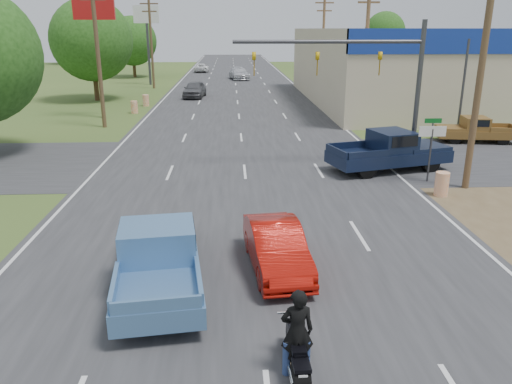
{
  "coord_description": "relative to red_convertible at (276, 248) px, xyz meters",
  "views": [
    {
      "loc": [
        -0.61,
        -7.17,
        6.58
      ],
      "look_at": [
        0.19,
        8.91,
        1.3
      ],
      "focal_mm": 35.0,
      "sensor_mm": 36.0,
      "label": 1
    }
  ],
  "objects": [
    {
      "name": "motorcycle",
      "position": [
        -0.01,
        -4.64,
        -0.22
      ],
      "size": [
        0.62,
        2.01,
        1.02
      ],
      "rotation": [
        0.0,
        0.0,
        0.03
      ],
      "color": "black",
      "rests_on": "ground"
    },
    {
      "name": "brown_pickup",
      "position": [
        13.47,
        16.28,
        0.1
      ],
      "size": [
        4.81,
        2.4,
        1.53
      ],
      "rotation": [
        0.0,
        0.0,
        1.43
      ],
      "color": "black",
      "rests_on": "ground"
    },
    {
      "name": "pole_sign_left_far",
      "position": [
        -11.11,
        50.27,
        6.5
      ],
      "size": [
        3.0,
        0.35,
        9.2
      ],
      "color": "#3F3F44",
      "rests_on": "ground"
    },
    {
      "name": "barrel_0",
      "position": [
        7.39,
        6.27,
        -0.17
      ],
      "size": [
        0.56,
        0.56,
        1.0
      ],
      "primitive_type": "cylinder",
      "color": "orange",
      "rests_on": "ground"
    },
    {
      "name": "utility_pole_5",
      "position": [
        -10.11,
        22.27,
        4.65
      ],
      "size": [
        2.0,
        0.28,
        10.0
      ],
      "color": "#4C3823",
      "rests_on": "ground"
    },
    {
      "name": "navy_pickup",
      "position": [
        6.52,
        10.32,
        0.3
      ],
      "size": [
        6.21,
        3.74,
        1.93
      ],
      "rotation": [
        0.0,
        0.0,
        -1.29
      ],
      "color": "black",
      "rests_on": "ground"
    },
    {
      "name": "cross_road",
      "position": [
        -0.61,
        12.27,
        -0.66
      ],
      "size": [
        120.0,
        10.0,
        0.02
      ],
      "primitive_type": "cube",
      "color": "#2D2D30",
      "rests_on": "ground"
    },
    {
      "name": "distant_car_white",
      "position": [
        -5.8,
        68.72,
        -0.02
      ],
      "size": [
        2.18,
        4.68,
        1.3
      ],
      "primitive_type": "imported",
      "rotation": [
        0.0,
        0.0,
        3.14
      ],
      "color": "white",
      "rests_on": "ground"
    },
    {
      "name": "distant_car_silver",
      "position": [
        -0.06,
        56.38,
        0.12
      ],
      "size": [
        3.06,
        5.75,
        1.59
      ],
      "primitive_type": "imported",
      "rotation": [
        0.0,
        0.0,
        0.16
      ],
      "color": "silver",
      "rests_on": "ground"
    },
    {
      "name": "blue_pickup",
      "position": [
        -3.19,
        -0.87,
        0.23
      ],
      "size": [
        2.71,
        5.59,
        1.78
      ],
      "rotation": [
        0.0,
        0.0,
        0.12
      ],
      "color": "black",
      "rests_on": "ground"
    },
    {
      "name": "barrel_3",
      "position": [
        -8.81,
        32.27,
        -0.17
      ],
      "size": [
        0.56,
        0.56,
        1.0
      ],
      "primitive_type": "cylinder",
      "color": "orange",
      "rests_on": "ground"
    },
    {
      "name": "utility_pole_2",
      "position": [
        8.89,
        25.27,
        4.65
      ],
      "size": [
        2.0,
        0.28,
        10.0
      ],
      "color": "#4C3823",
      "rests_on": "ground"
    },
    {
      "name": "lane_sign",
      "position": [
        7.59,
        8.27,
        1.23
      ],
      "size": [
        1.2,
        0.08,
        2.52
      ],
      "color": "#3F3F44",
      "rests_on": "ground"
    },
    {
      "name": "barrel_1",
      "position": [
        7.79,
        14.77,
        -0.17
      ],
      "size": [
        0.56,
        0.56,
        1.0
      ],
      "primitive_type": "cylinder",
      "color": "orange",
      "rests_on": "ground"
    },
    {
      "name": "street_name_sign",
      "position": [
        8.19,
        9.77,
        0.94
      ],
      "size": [
        0.8,
        0.08,
        2.61
      ],
      "color": "#3F3F44",
      "rests_on": "ground"
    },
    {
      "name": "barrel_2",
      "position": [
        -9.11,
        28.27,
        -0.17
      ],
      "size": [
        0.56,
        0.56,
        1.0
      ],
      "primitive_type": "cylinder",
      "color": "orange",
      "rests_on": "ground"
    },
    {
      "name": "pole_sign_left_near",
      "position": [
        -11.11,
        26.27,
        6.5
      ],
      "size": [
        3.0,
        0.35,
        9.2
      ],
      "color": "#3F3F44",
      "rests_on": "ground"
    },
    {
      "name": "tree_2",
      "position": [
        -14.81,
        60.27,
        4.28
      ],
      "size": [
        6.72,
        6.72,
        8.32
      ],
      "color": "#422D19",
      "rests_on": "ground"
    },
    {
      "name": "tree_1",
      "position": [
        -14.11,
        36.27,
        4.9
      ],
      "size": [
        7.56,
        7.56,
        9.36
      ],
      "color": "#422D19",
      "rests_on": "ground"
    },
    {
      "name": "red_convertible",
      "position": [
        0.0,
        0.0,
        0.0
      ],
      "size": [
        1.83,
        4.19,
        1.34
      ],
      "primitive_type": "imported",
      "rotation": [
        0.0,
        0.0,
        0.1
      ],
      "color": "#A20F07",
      "rests_on": "ground"
    },
    {
      "name": "main_road",
      "position": [
        -0.61,
        34.27,
        -0.66
      ],
      "size": [
        15.0,
        180.0,
        0.02
      ],
      "primitive_type": "cube",
      "color": "#2D2D30",
      "rests_on": "ground"
    },
    {
      "name": "utility_pole_1",
      "position": [
        8.89,
        7.27,
        4.65
      ],
      "size": [
        2.0,
        0.28,
        10.0
      ],
      "color": "#4C3823",
      "rests_on": "ground"
    },
    {
      "name": "signal_mast",
      "position": [
        5.21,
        11.27,
        4.13
      ],
      "size": [
        9.12,
        0.4,
        7.0
      ],
      "color": "#3F3F44",
      "rests_on": "ground"
    },
    {
      "name": "distant_car_grey",
      "position": [
        -4.84,
        37.81,
        0.13
      ],
      "size": [
        2.37,
        4.88,
        1.61
      ],
      "primitive_type": "imported",
      "rotation": [
        0.0,
        0.0,
        -0.1
      ],
      "color": "#535458",
      "rests_on": "ground"
    },
    {
      "name": "rider",
      "position": [
        -0.01,
        -4.6,
        0.23
      ],
      "size": [
        0.67,
        0.45,
        1.79
      ],
      "primitive_type": "imported",
      "rotation": [
        0.0,
        0.0,
        3.17
      ],
      "color": "black",
      "rests_on": "ground"
    },
    {
      "name": "utility_pole_6",
      "position": [
        -10.11,
        46.27,
        4.65
      ],
      "size": [
        2.0,
        0.28,
        10.0
      ],
      "color": "#4C3823",
      "rests_on": "ground"
    },
    {
      "name": "tree_6",
      "position": [
        -30.61,
        89.27,
        5.83
      ],
      "size": [
        8.82,
        8.82,
        10.92
      ],
      "color": "#422D19",
      "rests_on": "ground"
    },
    {
      "name": "tree_5",
      "position": [
        29.39,
        89.27,
        5.21
      ],
      "size": [
        7.98,
        7.98,
        9.88
      ],
      "color": "#422D19",
      "rests_on": "ground"
    },
    {
      "name": "utility_pole_3",
      "position": [
        8.89,
        43.27,
        4.65
      ],
      "size": [
        2.0,
        0.28,
        10.0
      ],
      "color": "#4C3823",
      "rests_on": "ground"
    }
  ]
}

